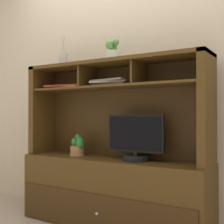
# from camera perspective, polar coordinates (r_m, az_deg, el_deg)

# --- Properties ---
(back_wall) EXTENTS (6.00, 0.02, 2.80)m
(back_wall) POSITION_cam_1_polar(r_m,az_deg,el_deg) (2.85, 2.57, 8.61)
(back_wall) COLOR beige
(back_wall) RESTS_ON ground
(media_console) EXTENTS (1.66, 0.45, 1.41)m
(media_console) POSITION_cam_1_polar(r_m,az_deg,el_deg) (2.66, 0.06, -11.84)
(media_console) COLOR #462F11
(media_console) RESTS_ON ground
(tv_monitor) EXTENTS (0.49, 0.22, 0.37)m
(tv_monitor) POSITION_cam_1_polar(r_m,az_deg,el_deg) (2.48, 4.39, -5.30)
(tv_monitor) COLOR black
(tv_monitor) RESTS_ON media_console
(potted_orchid) EXTENTS (0.15, 0.14, 0.19)m
(potted_orchid) POSITION_cam_1_polar(r_m,az_deg,el_deg) (2.81, -6.40, -6.46)
(potted_orchid) COLOR #AC7448
(potted_orchid) RESTS_ON media_console
(magazine_stack_left) EXTENTS (0.42, 0.26, 0.03)m
(magazine_stack_left) POSITION_cam_1_polar(r_m,az_deg,el_deg) (2.91, -8.37, 4.62)
(magazine_stack_left) COLOR gold
(magazine_stack_left) RESTS_ON media_console
(magazine_stack_centre) EXTENTS (0.36, 0.25, 0.06)m
(magazine_stack_centre) POSITION_cam_1_polar(r_m,az_deg,el_deg) (2.66, -0.05, 5.48)
(magazine_stack_centre) COLOR #3F725D
(magazine_stack_centre) RESTS_ON media_console
(diffuser_bottle) EXTENTS (0.07, 0.07, 0.29)m
(diffuser_bottle) POSITION_cam_1_polar(r_m,az_deg,el_deg) (2.96, -9.09, 9.63)
(diffuser_bottle) COLOR #B5B3AE
(diffuser_bottle) RESTS_ON media_console
(potted_succulent) EXTENTS (0.16, 0.16, 0.20)m
(potted_succulent) POSITION_cam_1_polar(r_m,az_deg,el_deg) (2.68, 0.20, 10.94)
(potted_succulent) COLOR beige
(potted_succulent) RESTS_ON media_console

